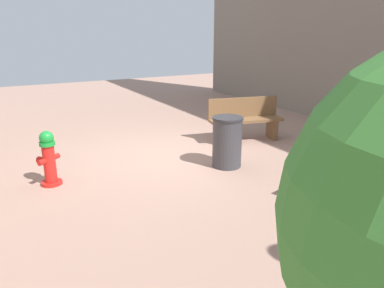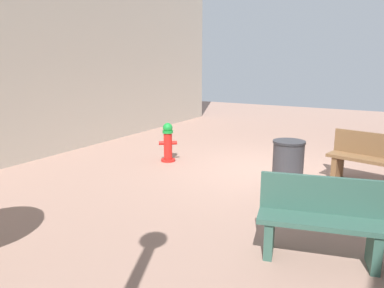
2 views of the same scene
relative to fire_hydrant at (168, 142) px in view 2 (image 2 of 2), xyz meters
name	(u,v)px [view 2 (image 2 of 2)]	position (x,y,z in m)	size (l,w,h in m)	color
ground_plane	(270,171)	(-2.30, -0.39, -0.45)	(23.40, 23.40, 0.00)	#9E7A6B
fire_hydrant	(168,142)	(0.00, 0.00, 0.00)	(0.38, 0.38, 0.89)	red
bench_near	(375,159)	(-4.23, -0.49, 0.05)	(1.69, 0.80, 0.95)	brown
bench_far	(321,219)	(-3.89, 2.71, 0.04)	(1.48, 0.76, 0.95)	#33594C
trash_bin	(288,167)	(-2.94, 0.69, 0.01)	(0.55, 0.55, 0.92)	#38383D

